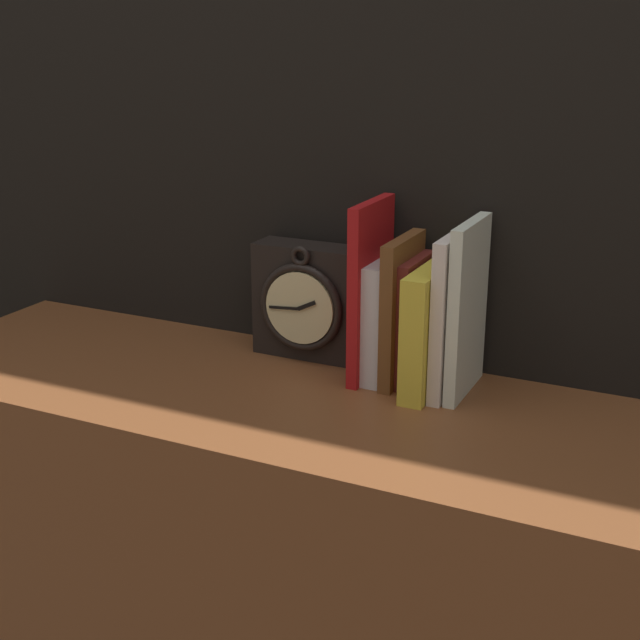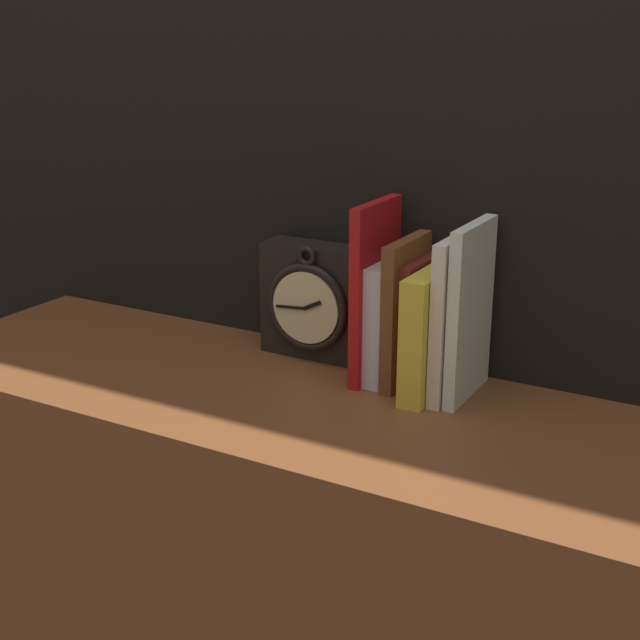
% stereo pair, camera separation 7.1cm
% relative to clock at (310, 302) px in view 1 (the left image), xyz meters
% --- Properties ---
extents(bookshelf, '(1.30, 0.38, 0.76)m').
position_rel_clock_xyz_m(bookshelf, '(0.09, -0.15, -0.47)').
color(bookshelf, brown).
rests_on(bookshelf, ground_plane).
extents(clock, '(0.17, 0.07, 0.18)m').
position_rel_clock_xyz_m(clock, '(0.00, 0.00, 0.00)').
color(clock, black).
rests_on(clock, bookshelf).
extents(book_slot0_red, '(0.02, 0.13, 0.25)m').
position_rel_clock_xyz_m(book_slot0_red, '(0.11, -0.03, 0.04)').
color(book_slot0_red, '#B41518').
rests_on(book_slot0_red, bookshelf).
extents(book_slot1_white, '(0.03, 0.12, 0.17)m').
position_rel_clock_xyz_m(book_slot1_white, '(0.13, -0.02, -0.00)').
color(book_slot1_white, silver).
rests_on(book_slot1_white, bookshelf).
extents(book_slot2_brown, '(0.02, 0.13, 0.21)m').
position_rel_clock_xyz_m(book_slot2_brown, '(0.16, -0.03, 0.02)').
color(book_slot2_brown, brown).
rests_on(book_slot2_brown, bookshelf).
extents(book_slot3_maroon, '(0.02, 0.11, 0.18)m').
position_rel_clock_xyz_m(book_slot3_maroon, '(0.17, -0.02, 0.00)').
color(book_slot3_maroon, maroon).
rests_on(book_slot3_maroon, bookshelf).
extents(book_slot4_yellow, '(0.03, 0.15, 0.17)m').
position_rel_clock_xyz_m(book_slot4_yellow, '(0.20, -0.04, 0.00)').
color(book_slot4_yellow, yellow).
rests_on(book_slot4_yellow, bookshelf).
extents(book_slot5_white, '(0.02, 0.14, 0.22)m').
position_rel_clock_xyz_m(book_slot5_white, '(0.23, -0.03, 0.02)').
color(book_slot5_white, white).
rests_on(book_slot5_white, bookshelf).
extents(book_slot6_white, '(0.02, 0.13, 0.24)m').
position_rel_clock_xyz_m(book_slot6_white, '(0.25, -0.03, 0.03)').
color(book_slot6_white, white).
rests_on(book_slot6_white, bookshelf).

